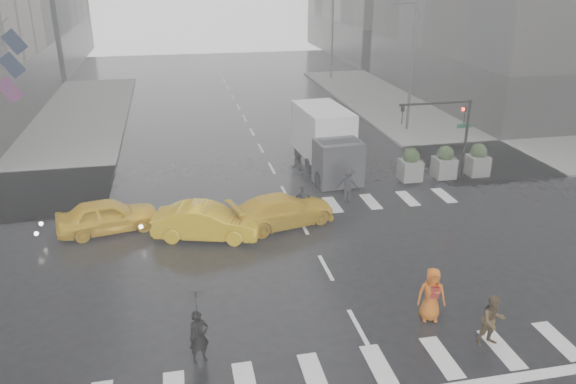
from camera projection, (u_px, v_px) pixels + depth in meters
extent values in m
plane|color=black|center=(326.00, 268.00, 22.10)|extent=(120.00, 120.00, 0.00)
cube|color=slate|center=(517.00, 125.00, 41.66)|extent=(35.00, 35.00, 0.15)
cube|color=#2E2B28|center=(554.00, 70.00, 51.29)|extent=(26.05, 26.05, 4.40)
cube|color=#2E2B28|center=(421.00, 35.00, 77.62)|extent=(26.05, 26.05, 4.40)
cylinder|color=black|center=(466.00, 141.00, 30.42)|extent=(0.16, 0.16, 4.50)
cylinder|color=black|center=(435.00, 103.00, 29.24)|extent=(4.00, 0.12, 0.12)
imported|color=black|center=(464.00, 115.00, 29.83)|extent=(0.16, 0.20, 1.00)
imported|color=black|center=(402.00, 114.00, 29.08)|extent=(0.16, 0.20, 1.00)
sphere|color=#FF190C|center=(463.00, 109.00, 29.70)|extent=(0.20, 0.20, 0.20)
cube|color=#0B522D|center=(464.00, 126.00, 30.41)|extent=(0.90, 0.03, 0.22)
cylinder|color=#59595B|center=(412.00, 68.00, 38.85)|extent=(0.20, 0.20, 9.00)
cylinder|color=#59595B|center=(404.00, 3.00, 37.07)|extent=(1.80, 0.12, 0.12)
cube|color=#59595B|center=(391.00, 4.00, 36.94)|extent=(0.50, 0.22, 0.15)
cylinder|color=#59595B|center=(332.00, 35.00, 57.01)|extent=(0.20, 0.20, 9.00)
cube|color=slate|center=(410.00, 170.00, 30.61)|extent=(1.10, 1.10, 1.10)
sphere|color=black|center=(411.00, 156.00, 30.31)|extent=(0.90, 0.90, 0.90)
cube|color=slate|center=(444.00, 168.00, 30.99)|extent=(1.10, 1.10, 1.10)
sphere|color=black|center=(445.00, 154.00, 30.69)|extent=(0.90, 0.90, 0.90)
cube|color=slate|center=(477.00, 165.00, 31.37)|extent=(1.10, 1.10, 1.10)
sphere|color=black|center=(479.00, 152.00, 31.07)|extent=(0.90, 0.90, 0.90)
cube|color=#A7172B|center=(10.00, 90.00, 33.15)|extent=(1.54, 0.02, 1.66)
cube|color=#0E1933|center=(12.00, 65.00, 34.06)|extent=(1.54, 0.02, 1.66)
cube|color=#0E1933|center=(14.00, 42.00, 34.97)|extent=(1.54, 0.02, 1.66)
imported|color=black|center=(199.00, 337.00, 16.59)|extent=(0.72, 0.58, 1.71)
imported|color=black|center=(197.00, 304.00, 16.17)|extent=(1.22, 1.23, 0.88)
imported|color=#433118|center=(493.00, 321.00, 17.32)|extent=(0.86, 0.68, 1.72)
imported|color=#CC580E|center=(431.00, 294.00, 18.56)|extent=(1.05, 0.82, 1.90)
cube|color=maroon|center=(434.00, 292.00, 18.33)|extent=(0.31, 0.23, 0.40)
imported|color=black|center=(303.00, 201.00, 26.40)|extent=(0.93, 0.58, 1.55)
imported|color=black|center=(348.00, 184.00, 27.98)|extent=(1.36, 1.11, 1.85)
imported|color=#EAB30C|center=(108.00, 216.00, 24.91)|extent=(4.64, 2.59, 1.49)
imported|color=#EAB30C|center=(206.00, 222.00, 24.30)|extent=(4.84, 2.77, 1.51)
imported|color=#EAB30C|center=(282.00, 210.00, 25.56)|extent=(4.75, 3.11, 1.44)
cube|color=silver|center=(322.00, 131.00, 32.64)|extent=(2.48, 4.75, 2.79)
cube|color=#2D2E32|center=(338.00, 163.00, 29.95)|extent=(2.37, 1.86, 2.37)
cube|color=black|center=(339.00, 150.00, 29.68)|extent=(2.06, 0.93, 0.93)
cylinder|color=black|center=(319.00, 180.00, 29.86)|extent=(0.29, 0.93, 0.93)
cylinder|color=black|center=(358.00, 177.00, 30.28)|extent=(0.29, 0.93, 0.93)
cylinder|color=black|center=(309.00, 166.00, 31.93)|extent=(0.29, 0.93, 0.93)
cylinder|color=black|center=(346.00, 164.00, 32.34)|extent=(0.29, 0.93, 0.93)
cylinder|color=black|center=(298.00, 151.00, 34.55)|extent=(0.29, 0.93, 0.93)
cylinder|color=black|center=(332.00, 149.00, 34.96)|extent=(0.29, 0.93, 0.93)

